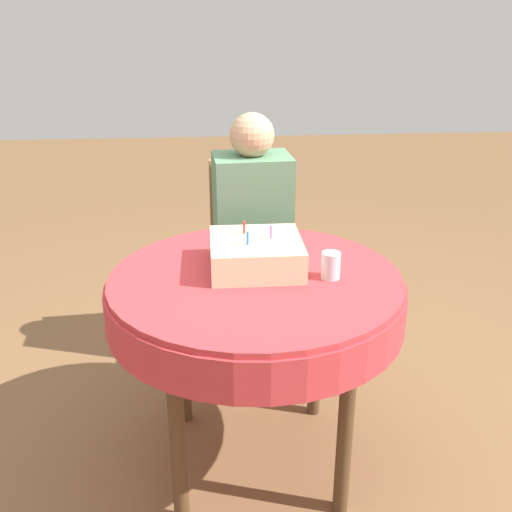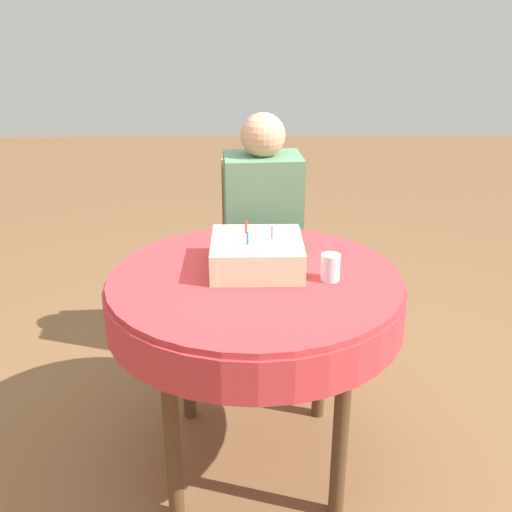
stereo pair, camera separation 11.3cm
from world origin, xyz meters
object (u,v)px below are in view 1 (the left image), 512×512
at_px(chair, 250,253).
at_px(person, 253,220).
at_px(birthday_cake, 256,254).
at_px(drinking_glass, 331,265).

xyz_separation_m(chair, person, (0.01, -0.09, 0.19)).
bearing_deg(birthday_cake, drinking_glass, -23.23).
relative_size(chair, birthday_cake, 3.08).
height_order(chair, drinking_glass, chair).
bearing_deg(person, drinking_glass, -79.41).
height_order(person, birthday_cake, person).
relative_size(chair, drinking_glass, 10.60).
relative_size(person, birthday_cake, 3.86).
height_order(chair, person, person).
height_order(birthday_cake, drinking_glass, birthday_cake).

